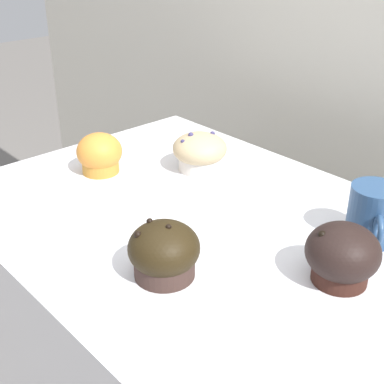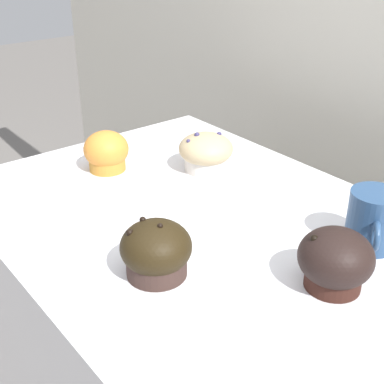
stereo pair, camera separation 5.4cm
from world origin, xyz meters
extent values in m
cylinder|color=silver|center=(-0.21, 0.14, 0.93)|extent=(0.09, 0.09, 0.05)
ellipsoid|color=tan|center=(-0.21, 0.14, 0.96)|extent=(0.11, 0.11, 0.06)
sphere|color=navy|center=(-0.22, 0.12, 0.99)|extent=(0.01, 0.01, 0.01)
sphere|color=navy|center=(-0.22, 0.10, 0.98)|extent=(0.01, 0.01, 0.01)
sphere|color=navy|center=(-0.20, 0.17, 0.98)|extent=(0.01, 0.01, 0.01)
cylinder|color=#C78733|center=(-0.34, -0.02, 0.93)|extent=(0.08, 0.08, 0.05)
ellipsoid|color=orange|center=(-0.34, -0.02, 0.95)|extent=(0.09, 0.09, 0.08)
cylinder|color=#351A14|center=(0.21, 0.03, 0.93)|extent=(0.08, 0.08, 0.05)
ellipsoid|color=black|center=(0.21, 0.03, 0.96)|extent=(0.11, 0.11, 0.08)
sphere|color=black|center=(0.19, 0.00, 0.99)|extent=(0.01, 0.01, 0.01)
cylinder|color=#3A2823|center=(0.03, -0.15, 0.93)|extent=(0.09, 0.09, 0.05)
ellipsoid|color=black|center=(0.03, -0.15, 0.96)|extent=(0.10, 0.10, 0.08)
sphere|color=black|center=(0.00, -0.16, 0.99)|extent=(0.01, 0.01, 0.01)
sphere|color=black|center=(0.01, -0.18, 0.98)|extent=(0.01, 0.01, 0.01)
sphere|color=black|center=(0.04, -0.15, 0.99)|extent=(0.01, 0.01, 0.01)
cylinder|color=navy|center=(0.18, 0.16, 0.96)|extent=(0.08, 0.08, 0.09)
torus|color=navy|center=(0.21, 0.11, 0.96)|extent=(0.04, 0.04, 0.05)
cylinder|color=black|center=(0.18, 0.16, 1.00)|extent=(0.07, 0.07, 0.01)
camera|label=1|loc=(0.53, -0.55, 1.38)|focal=50.00mm
camera|label=2|loc=(0.57, -0.51, 1.38)|focal=50.00mm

